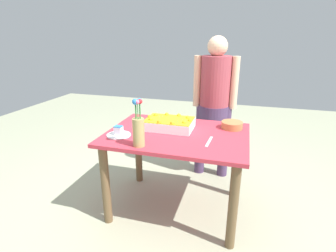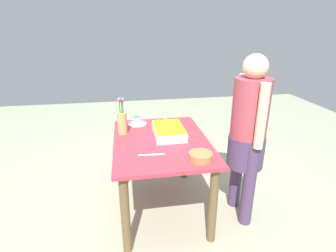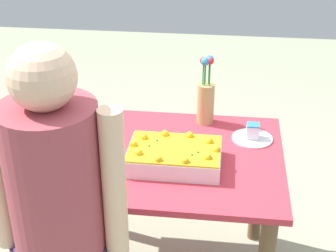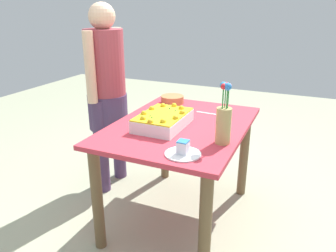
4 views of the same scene
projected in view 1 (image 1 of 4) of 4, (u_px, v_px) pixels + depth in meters
ground_plane at (176, 207)px, 2.40m from camera, size 8.00×8.00×0.00m
dining_table at (177, 147)px, 2.21m from camera, size 1.15×0.84×0.73m
sheet_cake at (169, 124)px, 2.25m from camera, size 0.40×0.27×0.11m
serving_plate_with_slice at (119, 133)px, 2.10m from camera, size 0.19×0.19×0.08m
cake_knife at (209, 142)px, 1.98m from camera, size 0.03×0.21×0.00m
flower_vase at (138, 128)px, 1.87m from camera, size 0.09×0.09×0.35m
fruit_bowl at (232, 125)px, 2.26m from camera, size 0.18×0.18×0.06m
person_standing at (214, 100)px, 2.72m from camera, size 0.45×0.31×1.49m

